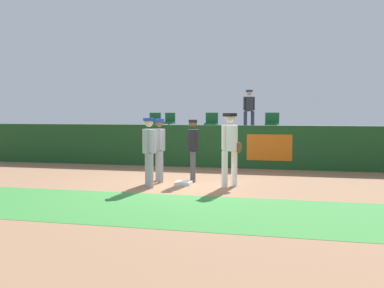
{
  "coord_description": "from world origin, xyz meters",
  "views": [
    {
      "loc": [
        2.68,
        -10.39,
        1.87
      ],
      "look_at": [
        0.12,
        1.0,
        1.0
      ],
      "focal_mm": 38.37,
      "sensor_mm": 36.0,
      "label": 1
    }
  ],
  "objects": [
    {
      "name": "player_coach_visitor",
      "position": [
        -0.65,
        -0.52,
        1.02
      ],
      "size": [
        0.46,
        0.46,
        1.76
      ],
      "rotation": [
        0.0,
        0.0,
        -1.03
      ],
      "color": "#9EA3AD",
      "rests_on": "ground_plane"
    },
    {
      "name": "ground_plane",
      "position": [
        0.0,
        0.0,
        0.0
      ],
      "size": [
        60.0,
        60.0,
        0.0
      ],
      "primitive_type": "plane",
      "color": "#936B4C"
    },
    {
      "name": "grass_foreground_strip",
      "position": [
        0.0,
        -2.78,
        0.0
      ],
      "size": [
        18.0,
        2.8,
        0.01
      ],
      "primitive_type": "cube",
      "color": "#388438",
      "rests_on": "ground_plane"
    },
    {
      "name": "field_wall",
      "position": [
        0.01,
        3.64,
        0.73
      ],
      "size": [
        18.0,
        0.26,
        1.47
      ],
      "color": "#19471E",
      "rests_on": "ground_plane"
    },
    {
      "name": "seat_front_center",
      "position": [
        -0.04,
        5.08,
        1.54
      ],
      "size": [
        0.48,
        0.44,
        0.84
      ],
      "color": "#4C4C51",
      "rests_on": "bleacher_platform"
    },
    {
      "name": "player_umpire",
      "position": [
        0.24,
        0.58,
        0.99
      ],
      "size": [
        0.38,
        0.47,
        1.7
      ],
      "rotation": [
        0.0,
        0.0,
        -1.37
      ],
      "color": "#4C4C51",
      "rests_on": "ground_plane"
    },
    {
      "name": "player_fielder_home",
      "position": [
        1.35,
        -0.04,
        1.09
      ],
      "size": [
        0.58,
        0.5,
        1.88
      ],
      "rotation": [
        0.0,
        0.0,
        -2.25
      ],
      "color": "white",
      "rests_on": "ground_plane"
    },
    {
      "name": "seat_back_left",
      "position": [
        -2.21,
        6.88,
        1.54
      ],
      "size": [
        0.45,
        0.44,
        0.84
      ],
      "color": "#4C4C51",
      "rests_on": "bleacher_platform"
    },
    {
      "name": "bleacher_platform",
      "position": [
        0.0,
        6.21,
        0.53
      ],
      "size": [
        18.0,
        4.8,
        1.06
      ],
      "primitive_type": "cube",
      "color": "#59595E",
      "rests_on": "ground_plane"
    },
    {
      "name": "seat_front_left",
      "position": [
        -2.32,
        5.08,
        1.54
      ],
      "size": [
        0.46,
        0.44,
        0.84
      ],
      "color": "#4C4C51",
      "rests_on": "bleacher_platform"
    },
    {
      "name": "seat_front_right",
      "position": [
        2.21,
        5.08,
        1.54
      ],
      "size": [
        0.45,
        0.44,
        0.84
      ],
      "color": "#4C4C51",
      "rests_on": "bleacher_platform"
    },
    {
      "name": "spectator_hooded",
      "position": [
        1.17,
        7.74,
        2.13
      ],
      "size": [
        0.49,
        0.45,
        1.83
      ],
      "rotation": [
        0.0,
        0.0,
        3.49
      ],
      "color": "#33384C",
      "rests_on": "bleacher_platform"
    },
    {
      "name": "first_base",
      "position": [
        0.12,
        0.0,
        0.04
      ],
      "size": [
        0.4,
        0.4,
        0.08
      ],
      "primitive_type": "cube",
      "color": "white",
      "rests_on": "ground_plane"
    },
    {
      "name": "seat_back_right",
      "position": [
        2.25,
        6.88,
        1.54
      ],
      "size": [
        0.47,
        0.44,
        0.84
      ],
      "color": "#4C4C51",
      "rests_on": "bleacher_platform"
    },
    {
      "name": "player_runner_visitor",
      "position": [
        -0.65,
        0.35,
        1.0
      ],
      "size": [
        0.45,
        0.45,
        1.73
      ],
      "rotation": [
        0.0,
        0.0,
        -1.04
      ],
      "color": "#9EA3AD",
      "rests_on": "ground_plane"
    }
  ]
}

